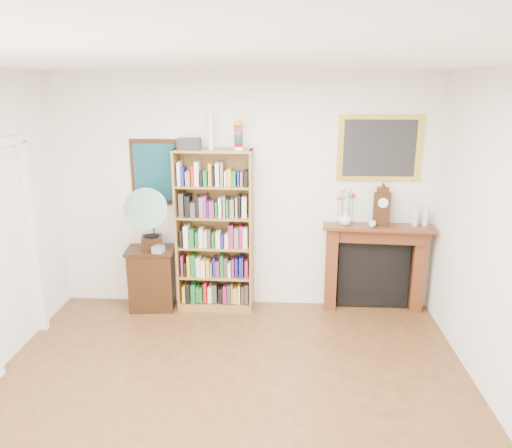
{
  "coord_description": "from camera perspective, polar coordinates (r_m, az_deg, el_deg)",
  "views": [
    {
      "loc": [
        0.44,
        -3.28,
        2.67
      ],
      "look_at": [
        0.19,
        1.6,
        1.28
      ],
      "focal_mm": 35.0,
      "sensor_mm": 36.0,
      "label": 1
    }
  ],
  "objects": [
    {
      "name": "room",
      "position": [
        3.55,
        -4.38,
        -5.21
      ],
      "size": [
        4.51,
        5.01,
        2.81
      ],
      "color": "#502D18",
      "rests_on": "ground"
    },
    {
      "name": "door_casing",
      "position": [
        5.39,
        -26.54,
        -1.01
      ],
      "size": [
        0.08,
        1.02,
        2.17
      ],
      "color": "white",
      "rests_on": "left_wall"
    },
    {
      "name": "teal_poster",
      "position": [
        6.04,
        -11.42,
        5.83
      ],
      "size": [
        0.58,
        0.04,
        0.78
      ],
      "color": "black",
      "rests_on": "back_wall"
    },
    {
      "name": "small_picture",
      "position": [
        5.79,
        -1.43,
        12.69
      ],
      "size": [
        0.26,
        0.04,
        0.3
      ],
      "color": "white",
      "rests_on": "back_wall"
    },
    {
      "name": "gilt_painting",
      "position": [
        5.91,
        13.92,
        8.41
      ],
      "size": [
        0.95,
        0.04,
        0.75
      ],
      "color": "gold",
      "rests_on": "back_wall"
    },
    {
      "name": "bookshelf",
      "position": [
        5.87,
        -4.75,
        0.18
      ],
      "size": [
        0.9,
        0.34,
        2.24
      ],
      "rotation": [
        0.0,
        0.0,
        -0.03
      ],
      "color": "brown",
      "rests_on": "floor"
    },
    {
      "name": "side_cabinet",
      "position": [
        6.21,
        -11.82,
        -6.11
      ],
      "size": [
        0.59,
        0.46,
        0.76
      ],
      "primitive_type": "cube",
      "rotation": [
        0.0,
        0.0,
        0.09
      ],
      "color": "black",
      "rests_on": "floor"
    },
    {
      "name": "fireplace",
      "position": [
        6.15,
        13.39,
        -4.03
      ],
      "size": [
        1.28,
        0.39,
        1.07
      ],
      "rotation": [
        0.0,
        0.0,
        -0.07
      ],
      "color": "#532713",
      "rests_on": "floor"
    },
    {
      "name": "gramophone",
      "position": [
        5.85,
        -12.33,
        0.98
      ],
      "size": [
        0.6,
        0.69,
        0.78
      ],
      "rotation": [
        0.0,
        0.0,
        0.23
      ],
      "color": "black",
      "rests_on": "side_cabinet"
    },
    {
      "name": "cd_stack",
      "position": [
        5.92,
        -11.1,
        -2.85
      ],
      "size": [
        0.14,
        0.14,
        0.08
      ],
      "primitive_type": "cube",
      "rotation": [
        0.0,
        0.0,
        -0.2
      ],
      "color": "#ABABB7",
      "rests_on": "side_cabinet"
    },
    {
      "name": "mantel_clock",
      "position": [
        5.94,
        14.19,
        1.87
      ],
      "size": [
        0.21,
        0.15,
        0.45
      ],
      "rotation": [
        0.0,
        0.0,
        -0.24
      ],
      "color": "black",
      "rests_on": "fireplace"
    },
    {
      "name": "flower_vase",
      "position": [
        5.9,
        10.14,
        0.68
      ],
      "size": [
        0.17,
        0.17,
        0.16
      ],
      "primitive_type": "imported",
      "rotation": [
        0.0,
        0.0,
        -0.09
      ],
      "color": "white",
      "rests_on": "fireplace"
    },
    {
      "name": "teacup",
      "position": [
        5.89,
        13.14,
        -0.0
      ],
      "size": [
        0.09,
        0.09,
        0.07
      ],
      "primitive_type": "imported",
      "rotation": [
        0.0,
        0.0,
        -0.11
      ],
      "color": "white",
      "rests_on": "fireplace"
    },
    {
      "name": "bottle_left",
      "position": [
        6.05,
        17.74,
        0.91
      ],
      "size": [
        0.07,
        0.07,
        0.24
      ],
      "primitive_type": "cylinder",
      "color": "silver",
      "rests_on": "fireplace"
    },
    {
      "name": "bottle_right",
      "position": [
        6.11,
        18.81,
        0.76
      ],
      "size": [
        0.06,
        0.06,
        0.2
      ],
      "primitive_type": "cylinder",
      "color": "silver",
      "rests_on": "fireplace"
    }
  ]
}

